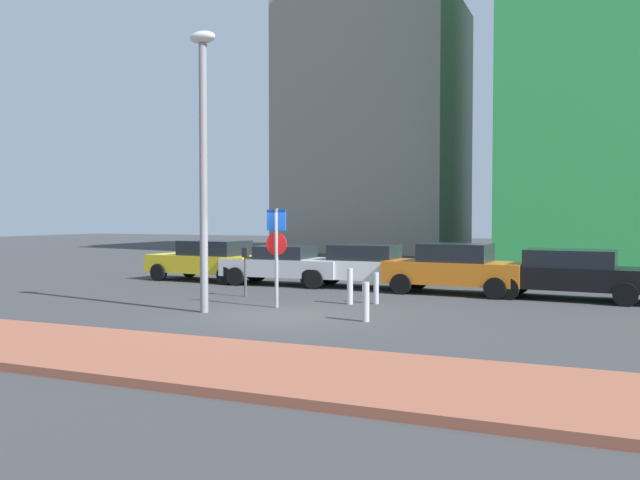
{
  "coord_description": "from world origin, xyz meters",
  "views": [
    {
      "loc": [
        6.99,
        -14.06,
        2.38
      ],
      "look_at": [
        -0.28,
        2.99,
        1.73
      ],
      "focal_mm": 36.49,
      "sensor_mm": 36.0,
      "label": 1
    }
  ],
  "objects_px": {
    "street_lamp": "(203,148)",
    "traffic_bollard_far": "(350,286)",
    "parked_car_yellow": "(209,260)",
    "parked_car_orange": "(455,268)",
    "parking_sign_post": "(276,246)",
    "parked_car_silver": "(284,265)",
    "parked_car_black": "(569,273)",
    "parking_meter": "(245,265)",
    "parked_car_white": "(363,265)",
    "traffic_bollard_near": "(366,302)",
    "traffic_bollard_mid": "(376,288)"
  },
  "relations": [
    {
      "from": "street_lamp",
      "to": "traffic_bollard_far",
      "type": "height_order",
      "value": "street_lamp"
    },
    {
      "from": "parked_car_yellow",
      "to": "traffic_bollard_far",
      "type": "xyz_separation_m",
      "value": [
        7.16,
        -4.07,
        -0.3
      ]
    },
    {
      "from": "parked_car_orange",
      "to": "parking_sign_post",
      "type": "xyz_separation_m",
      "value": [
        -3.68,
        -4.95,
        0.83
      ]
    },
    {
      "from": "parked_car_yellow",
      "to": "parked_car_silver",
      "type": "height_order",
      "value": "parked_car_yellow"
    },
    {
      "from": "parked_car_black",
      "to": "parking_meter",
      "type": "relative_size",
      "value": 3.16
    },
    {
      "from": "parked_car_white",
      "to": "parking_meter",
      "type": "relative_size",
      "value": 3.1
    },
    {
      "from": "parked_car_black",
      "to": "traffic_bollard_near",
      "type": "relative_size",
      "value": 5.12
    },
    {
      "from": "traffic_bollard_mid",
      "to": "parked_car_white",
      "type": "bearing_deg",
      "value": 114.6
    },
    {
      "from": "traffic_bollard_near",
      "to": "parked_car_black",
      "type": "bearing_deg",
      "value": 56.13
    },
    {
      "from": "parked_car_silver",
      "to": "traffic_bollard_far",
      "type": "distance_m",
      "value": 5.5
    },
    {
      "from": "parked_car_silver",
      "to": "traffic_bollard_far",
      "type": "bearing_deg",
      "value": -44.75
    },
    {
      "from": "parked_car_yellow",
      "to": "parked_car_black",
      "type": "bearing_deg",
      "value": -2.76
    },
    {
      "from": "parking_meter",
      "to": "traffic_bollard_mid",
      "type": "xyz_separation_m",
      "value": [
        4.1,
        -0.01,
        -0.51
      ]
    },
    {
      "from": "parked_car_orange",
      "to": "traffic_bollard_near",
      "type": "bearing_deg",
      "value": -97.06
    },
    {
      "from": "parked_car_black",
      "to": "traffic_bollard_near",
      "type": "distance_m",
      "value": 7.35
    },
    {
      "from": "parked_car_silver",
      "to": "parked_car_white",
      "type": "height_order",
      "value": "parked_car_white"
    },
    {
      "from": "parked_car_black",
      "to": "parked_car_silver",
      "type": "bearing_deg",
      "value": 177.55
    },
    {
      "from": "traffic_bollard_mid",
      "to": "traffic_bollard_far",
      "type": "height_order",
      "value": "traffic_bollard_far"
    },
    {
      "from": "parking_sign_post",
      "to": "traffic_bollard_far",
      "type": "xyz_separation_m",
      "value": [
        1.54,
        1.38,
        -1.14
      ]
    },
    {
      "from": "parked_car_yellow",
      "to": "parking_meter",
      "type": "height_order",
      "value": "parked_car_yellow"
    },
    {
      "from": "parked_car_white",
      "to": "parked_car_orange",
      "type": "distance_m",
      "value": 3.2
    },
    {
      "from": "parked_car_silver",
      "to": "traffic_bollard_far",
      "type": "height_order",
      "value": "parked_car_silver"
    },
    {
      "from": "parked_car_black",
      "to": "traffic_bollard_near",
      "type": "xyz_separation_m",
      "value": [
        -4.09,
        -6.09,
        -0.32
      ]
    },
    {
      "from": "parked_car_orange",
      "to": "parked_car_black",
      "type": "height_order",
      "value": "parked_car_orange"
    },
    {
      "from": "parked_car_orange",
      "to": "parking_meter",
      "type": "xyz_separation_m",
      "value": [
        -5.6,
        -3.21,
        0.14
      ]
    },
    {
      "from": "parking_meter",
      "to": "traffic_bollard_far",
      "type": "distance_m",
      "value": 3.52
    },
    {
      "from": "street_lamp",
      "to": "traffic_bollard_far",
      "type": "distance_m",
      "value": 5.39
    },
    {
      "from": "parked_car_yellow",
      "to": "parked_car_black",
      "type": "relative_size",
      "value": 1.0
    },
    {
      "from": "street_lamp",
      "to": "traffic_bollard_mid",
      "type": "relative_size",
      "value": 8.01
    },
    {
      "from": "parked_car_orange",
      "to": "traffic_bollard_far",
      "type": "height_order",
      "value": "parked_car_orange"
    },
    {
      "from": "parking_meter",
      "to": "traffic_bollard_far",
      "type": "bearing_deg",
      "value": -6.05
    },
    {
      "from": "street_lamp",
      "to": "traffic_bollard_far",
      "type": "bearing_deg",
      "value": 45.28
    },
    {
      "from": "parking_meter",
      "to": "traffic_bollard_near",
      "type": "height_order",
      "value": "parking_meter"
    },
    {
      "from": "traffic_bollard_near",
      "to": "traffic_bollard_far",
      "type": "height_order",
      "value": "traffic_bollard_far"
    },
    {
      "from": "parked_car_yellow",
      "to": "traffic_bollard_mid",
      "type": "distance_m",
      "value": 8.64
    },
    {
      "from": "parked_car_white",
      "to": "traffic_bollard_near",
      "type": "distance_m",
      "value": 7.06
    },
    {
      "from": "parked_car_silver",
      "to": "parking_meter",
      "type": "xyz_separation_m",
      "value": [
        0.43,
        -3.5,
        0.23
      ]
    },
    {
      "from": "parked_car_yellow",
      "to": "street_lamp",
      "type": "relative_size",
      "value": 0.66
    },
    {
      "from": "parked_car_black",
      "to": "parking_sign_post",
      "type": "relative_size",
      "value": 1.78
    },
    {
      "from": "street_lamp",
      "to": "parking_meter",
      "type": "bearing_deg",
      "value": 101.46
    },
    {
      "from": "traffic_bollard_near",
      "to": "parked_car_white",
      "type": "bearing_deg",
      "value": 109.9
    },
    {
      "from": "parked_car_white",
      "to": "parked_car_black",
      "type": "bearing_deg",
      "value": -4.73
    },
    {
      "from": "parked_car_silver",
      "to": "parked_car_orange",
      "type": "bearing_deg",
      "value": -2.78
    },
    {
      "from": "parked_car_white",
      "to": "parking_sign_post",
      "type": "distance_m",
      "value": 5.47
    },
    {
      "from": "parked_car_white",
      "to": "parked_car_black",
      "type": "distance_m",
      "value": 6.51
    },
    {
      "from": "parked_car_yellow",
      "to": "street_lamp",
      "type": "xyz_separation_m",
      "value": [
        4.34,
        -6.92,
        3.31
      ]
    },
    {
      "from": "parked_car_yellow",
      "to": "parked_car_black",
      "type": "height_order",
      "value": "parked_car_yellow"
    },
    {
      "from": "parked_car_white",
      "to": "parked_car_orange",
      "type": "bearing_deg",
      "value": -7.73
    },
    {
      "from": "parking_meter",
      "to": "traffic_bollard_near",
      "type": "relative_size",
      "value": 1.62
    },
    {
      "from": "street_lamp",
      "to": "traffic_bollard_mid",
      "type": "distance_m",
      "value": 5.97
    }
  ]
}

